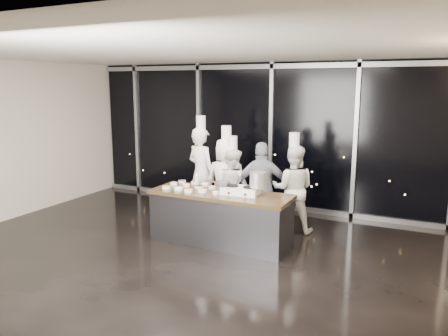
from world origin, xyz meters
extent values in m
plane|color=black|center=(0.00, 0.00, 0.00)|extent=(9.00, 9.00, 0.00)
cube|color=beige|center=(0.00, 3.50, 1.60)|extent=(9.00, 0.02, 3.20)
cube|color=silver|center=(0.00, 0.00, 3.20)|extent=(9.00, 7.00, 0.02)
cube|color=black|center=(0.00, 3.44, 1.60)|extent=(8.90, 0.04, 3.18)
cube|color=gray|center=(0.00, 3.39, 3.10)|extent=(8.90, 0.08, 0.10)
cube|color=gray|center=(0.00, 3.39, 0.05)|extent=(8.90, 0.08, 0.10)
cube|color=gray|center=(-3.60, 3.39, 1.60)|extent=(0.08, 0.08, 3.20)
cube|color=gray|center=(-1.80, 3.39, 1.60)|extent=(0.08, 0.08, 3.20)
cube|color=gray|center=(0.00, 3.39, 1.60)|extent=(0.08, 0.08, 3.20)
cube|color=gray|center=(1.80, 3.39, 1.60)|extent=(0.08, 0.08, 3.20)
cube|color=#3A3A3F|center=(0.00, 0.90, 0.42)|extent=(2.40, 0.80, 0.84)
cube|color=#4A381F|center=(0.00, 0.90, 0.87)|extent=(2.46, 0.86, 0.06)
cube|color=white|center=(0.35, 0.96, 0.96)|extent=(0.64, 0.43, 0.12)
cylinder|color=black|center=(0.20, 0.95, 1.03)|extent=(0.22, 0.22, 0.02)
cylinder|color=black|center=(0.50, 0.97, 1.03)|extent=(0.22, 0.22, 0.02)
cylinder|color=black|center=(0.23, 0.75, 0.95)|extent=(0.04, 0.02, 0.04)
cylinder|color=black|center=(0.51, 0.77, 0.95)|extent=(0.04, 0.02, 0.04)
cylinder|color=slate|center=(0.02, 0.93, 1.06)|extent=(0.29, 0.29, 0.04)
cube|color=#4C2B14|center=(-0.21, 0.91, 1.07)|extent=(0.20, 0.05, 0.02)
cylinder|color=#ADADB0|center=(0.65, 0.98, 1.17)|extent=(0.28, 0.28, 0.26)
cylinder|color=silver|center=(-0.99, 0.73, 0.92)|extent=(0.15, 0.15, 0.04)
cylinder|color=gold|center=(-0.99, 0.73, 0.94)|extent=(0.12, 0.12, 0.01)
cylinder|color=silver|center=(-1.02, 1.02, 0.92)|extent=(0.13, 0.13, 0.04)
cylinder|color=beige|center=(-1.02, 1.02, 0.94)|extent=(0.11, 0.11, 0.01)
cylinder|color=silver|center=(-0.99, 1.27, 0.92)|extent=(0.13, 0.13, 0.04)
cylinder|color=#33220F|center=(-0.99, 1.27, 0.94)|extent=(0.11, 0.11, 0.01)
cylinder|color=silver|center=(-0.74, 0.74, 0.92)|extent=(0.15, 0.15, 0.04)
cylinder|color=white|center=(-0.74, 0.74, 0.94)|extent=(0.12, 0.12, 0.01)
cylinder|color=silver|center=(-0.75, 1.02, 0.92)|extent=(0.14, 0.14, 0.04)
cylinder|color=#E5BB72|center=(-0.75, 1.02, 0.94)|extent=(0.11, 0.11, 0.01)
cylinder|color=silver|center=(-0.73, 1.28, 0.92)|extent=(0.13, 0.13, 0.04)
cylinder|color=#AD6E56|center=(-0.73, 1.28, 0.94)|extent=(0.11, 0.11, 0.01)
cylinder|color=silver|center=(-0.51, 0.69, 0.92)|extent=(0.14, 0.14, 0.04)
cylinder|color=tan|center=(-0.51, 0.69, 0.94)|extent=(0.12, 0.12, 0.01)
cylinder|color=silver|center=(-0.48, 1.02, 0.92)|extent=(0.16, 0.16, 0.04)
cylinder|color=black|center=(-0.48, 1.02, 0.94)|extent=(0.13, 0.13, 0.01)
cylinder|color=silver|center=(-0.49, 1.24, 0.92)|extent=(0.14, 0.14, 0.04)
cylinder|color=white|center=(-0.49, 1.24, 0.94)|extent=(0.11, 0.11, 0.01)
cylinder|color=silver|center=(-0.29, 0.78, 0.92)|extent=(0.15, 0.15, 0.04)
cylinder|color=#D2B654|center=(-0.29, 0.78, 0.94)|extent=(0.12, 0.12, 0.01)
cylinder|color=silver|center=(-0.25, 1.08, 0.92)|extent=(0.13, 0.13, 0.04)
cylinder|color=#B17765|center=(-0.25, 1.08, 0.94)|extent=(0.11, 0.11, 0.01)
cylinder|color=silver|center=(-0.02, 0.76, 0.92)|extent=(0.12, 0.12, 0.04)
cylinder|color=#FCF2C9|center=(-0.02, 0.76, 0.94)|extent=(0.10, 0.10, 0.01)
cylinder|color=silver|center=(-0.65, 1.24, 0.99)|extent=(0.07, 0.07, 0.18)
cone|color=silver|center=(-0.65, 1.24, 1.11)|extent=(0.06, 0.06, 0.06)
imported|color=silver|center=(-0.97, 2.00, 0.94)|extent=(0.80, 0.65, 1.89)
cylinder|color=silver|center=(-0.97, 2.00, 1.99)|extent=(0.24, 0.24, 0.26)
imported|color=silver|center=(-0.35, 1.87, 0.86)|extent=(0.92, 0.67, 1.72)
cylinder|color=silver|center=(-0.35, 1.87, 1.82)|extent=(0.22, 0.22, 0.26)
imported|color=silver|center=(-0.19, 1.79, 0.77)|extent=(0.89, 0.78, 1.54)
cylinder|color=silver|center=(-0.19, 1.79, 1.64)|extent=(0.24, 0.24, 0.26)
imported|color=#121933|center=(0.41, 1.83, 0.84)|extent=(1.07, 0.75, 1.68)
imported|color=silver|center=(0.94, 2.03, 0.82)|extent=(0.91, 0.78, 1.64)
cylinder|color=silver|center=(0.94, 2.03, 1.74)|extent=(0.23, 0.23, 0.26)
camera|label=1|loc=(3.22, -5.60, 2.72)|focal=35.00mm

